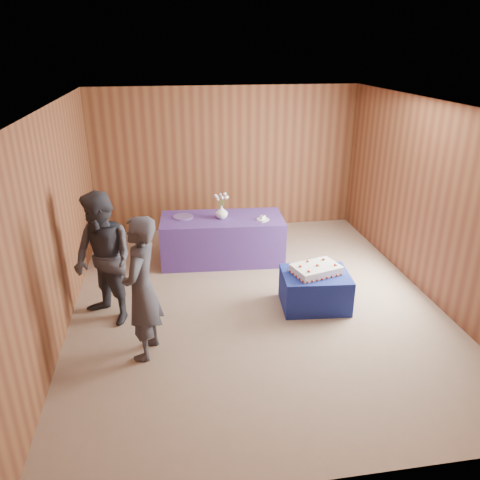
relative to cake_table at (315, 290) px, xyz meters
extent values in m
plane|color=gray|center=(-0.80, 0.24, -0.25)|extent=(6.00, 6.00, 0.00)
cube|color=brown|center=(-0.80, 3.24, 1.10)|extent=(5.00, 0.04, 2.70)
cube|color=brown|center=(-0.80, -2.76, 1.10)|extent=(5.00, 0.04, 2.70)
cube|color=brown|center=(-3.30, 0.24, 1.10)|extent=(0.04, 6.00, 2.70)
cube|color=brown|center=(1.70, 0.24, 1.10)|extent=(0.04, 6.00, 2.70)
cube|color=white|center=(-0.80, 0.24, 2.45)|extent=(5.00, 6.00, 0.04)
cube|color=navy|center=(0.00, 0.00, 0.00)|extent=(0.96, 0.78, 0.50)
cube|color=#473085|center=(-1.07, 1.71, 0.12)|extent=(2.05, 1.03, 0.75)
cube|color=white|center=(0.00, 0.02, 0.31)|extent=(0.71, 0.57, 0.11)
sphere|color=#9E220C|center=(-0.24, -0.27, 0.27)|extent=(0.03, 0.03, 0.03)
sphere|color=#9E220C|center=(0.35, -0.10, 0.27)|extent=(0.03, 0.03, 0.03)
sphere|color=#9E220C|center=(-0.35, 0.13, 0.27)|extent=(0.03, 0.03, 0.03)
sphere|color=#9E220C|center=(0.24, 0.30, 0.27)|extent=(0.03, 0.03, 0.03)
sphere|color=#9E220C|center=(-0.15, -0.13, 0.38)|extent=(0.04, 0.04, 0.04)
cone|color=#155E16|center=(-0.12, -0.13, 0.37)|extent=(0.02, 0.03, 0.02)
sphere|color=#9E220C|center=(0.13, 0.15, 0.38)|extent=(0.04, 0.04, 0.04)
cone|color=#155E16|center=(0.16, 0.15, 0.37)|extent=(0.02, 0.03, 0.02)
sphere|color=#9E220C|center=(0.00, 0.02, 0.38)|extent=(0.04, 0.04, 0.04)
cone|color=#155E16|center=(0.03, 0.02, 0.37)|extent=(0.02, 0.03, 0.02)
imported|color=white|center=(-1.08, 1.69, 0.61)|extent=(0.25, 0.25, 0.21)
cylinder|color=#356B2B|center=(-1.04, 1.69, 0.79)|extent=(0.01, 0.01, 0.16)
sphere|color=silver|center=(-0.98, 1.69, 0.87)|extent=(0.05, 0.05, 0.05)
cylinder|color=#356B2B|center=(-1.05, 1.72, 0.79)|extent=(0.01, 0.01, 0.16)
sphere|color=white|center=(-1.01, 1.76, 0.87)|extent=(0.05, 0.05, 0.05)
cylinder|color=#356B2B|center=(-1.08, 1.73, 0.79)|extent=(0.01, 0.01, 0.16)
sphere|color=silver|center=(-1.08, 1.79, 0.87)|extent=(0.05, 0.05, 0.05)
cylinder|color=#356B2B|center=(-1.10, 1.72, 0.79)|extent=(0.01, 0.01, 0.16)
sphere|color=white|center=(-1.14, 1.76, 0.87)|extent=(0.05, 0.05, 0.05)
cylinder|color=#356B2B|center=(-1.11, 1.69, 0.79)|extent=(0.01, 0.01, 0.16)
sphere|color=silver|center=(-1.17, 1.69, 0.87)|extent=(0.05, 0.05, 0.05)
cylinder|color=#356B2B|center=(-1.10, 1.67, 0.79)|extent=(0.01, 0.01, 0.16)
sphere|color=white|center=(-1.14, 1.63, 0.87)|extent=(0.05, 0.05, 0.05)
cylinder|color=#356B2B|center=(-1.08, 1.66, 0.79)|extent=(0.01, 0.01, 0.16)
sphere|color=silver|center=(-1.08, 1.60, 0.87)|extent=(0.05, 0.05, 0.05)
cylinder|color=#356B2B|center=(-1.05, 1.67, 0.79)|extent=(0.01, 0.01, 0.16)
sphere|color=white|center=(-1.01, 1.63, 0.87)|extent=(0.05, 0.05, 0.05)
cylinder|color=#5D478E|center=(-1.70, 1.84, 0.51)|extent=(0.44, 0.44, 0.02)
cylinder|color=white|center=(-0.42, 1.52, 0.51)|extent=(0.25, 0.25, 0.01)
cube|color=white|center=(-0.42, 1.52, 0.54)|extent=(0.09, 0.08, 0.06)
sphere|color=#9E220C|center=(-0.42, 1.50, 0.58)|extent=(0.02, 0.02, 0.02)
cube|color=silver|center=(-0.41, 1.39, 0.50)|extent=(0.25, 0.11, 0.00)
imported|color=#34333D|center=(-2.27, -0.73, 0.61)|extent=(0.56, 0.71, 1.71)
imported|color=#30303A|center=(-2.77, 0.09, 0.62)|extent=(1.06, 1.07, 1.74)
camera|label=1|loc=(-1.92, -5.44, 3.12)|focal=35.00mm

